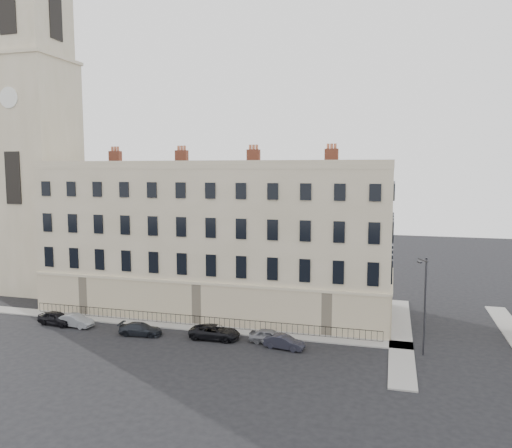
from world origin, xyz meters
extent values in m
plane|color=black|center=(0.00, 0.00, 0.00)|extent=(160.00, 160.00, 0.00)
cube|color=#BCAE8C|center=(-6.00, 12.00, 7.50)|extent=(36.00, 12.00, 15.00)
cube|color=#C3B192|center=(-6.00, 5.92, 2.00)|extent=(36.10, 0.18, 4.00)
cube|color=#C3B192|center=(12.08, 12.00, 2.00)|extent=(0.18, 12.10, 4.00)
cube|color=#BCAE8C|center=(-6.00, 6.15, 15.40)|extent=(36.00, 0.35, 0.80)
cube|color=#BCAE8C|center=(11.85, 12.00, 15.40)|extent=(0.35, 12.00, 0.80)
cube|color=brown|center=(-18.00, 12.00, 16.00)|extent=(1.30, 0.70, 2.00)
cube|color=brown|center=(-10.00, 12.00, 16.00)|extent=(1.30, 0.70, 2.00)
cube|color=brown|center=(-2.00, 12.00, 16.00)|extent=(1.30, 0.70, 2.00)
cube|color=brown|center=(6.00, 12.00, 16.00)|extent=(1.30, 0.70, 2.00)
cube|color=#BCAE8C|center=(-30.00, 14.00, 14.00)|extent=(8.00, 8.00, 28.00)
cube|color=#BCAE8C|center=(-30.00, 14.00, 33.00)|extent=(7.04, 7.04, 10.00)
cube|color=black|center=(-30.00, 10.43, 33.50)|extent=(2.20, 0.14, 7.00)
cylinder|color=white|center=(-30.00, 9.94, 23.00)|extent=(2.40, 0.14, 2.40)
cube|color=gray|center=(-10.00, 5.00, 0.06)|extent=(48.00, 2.00, 0.12)
cube|color=gray|center=(13.00, 8.00, 0.06)|extent=(2.00, 24.00, 0.12)
cube|color=black|center=(-6.00, 5.40, 1.02)|extent=(35.00, 0.04, 0.04)
cube|color=black|center=(-6.00, 5.40, 0.12)|extent=(35.00, 0.04, 0.04)
imported|color=black|center=(-19.10, 2.32, 0.65)|extent=(3.99, 2.03, 1.30)
imported|color=gray|center=(-17.00, 2.25, 0.60)|extent=(3.74, 1.59, 1.20)
imported|color=black|center=(-9.77, 1.71, 0.57)|extent=(4.06, 2.02, 1.13)
imported|color=black|center=(-2.93, 2.54, 0.63)|extent=(4.54, 2.17, 1.25)
imported|color=slate|center=(2.06, 2.75, 0.62)|extent=(3.68, 1.62, 1.23)
imported|color=#21212C|center=(3.54, 1.79, 0.56)|extent=(3.58, 1.76, 1.13)
cylinder|color=#2D2D32|center=(14.69, 3.42, 3.99)|extent=(0.16, 0.16, 7.99)
cylinder|color=#2D2D32|center=(14.39, 2.79, 7.89)|extent=(0.72, 1.40, 0.10)
cube|color=#2D2D32|center=(14.10, 2.15, 7.84)|extent=(0.37, 0.53, 0.12)
camera|label=1|loc=(11.97, -37.81, 14.97)|focal=35.00mm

